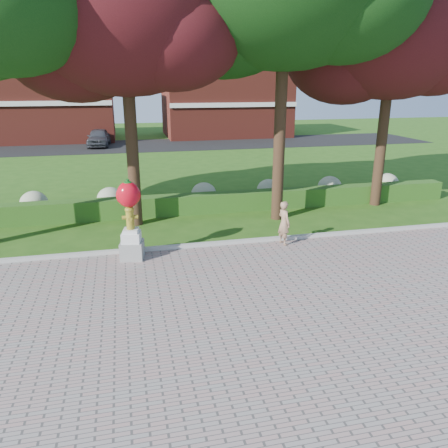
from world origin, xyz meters
name	(u,v)px	position (x,y,z in m)	size (l,w,h in m)	color
ground	(222,287)	(0.00, 0.00, 0.00)	(100.00, 100.00, 0.00)	#275214
walkway	(269,380)	(0.00, -4.00, 0.02)	(40.00, 14.00, 0.04)	gray
curb	(202,245)	(0.00, 3.00, 0.07)	(40.00, 0.18, 0.15)	#ADADA5
lawn_hedge	(185,204)	(0.00, 7.00, 0.40)	(24.00, 0.70, 0.80)	#234D16
hydrangea_row	(194,194)	(0.57, 8.00, 0.55)	(20.10, 1.10, 0.99)	#A6AC83
street	(151,145)	(0.00, 28.00, 0.01)	(50.00, 8.00, 0.02)	black
building_left	(34,102)	(-10.00, 34.00, 3.50)	(14.00, 8.00, 7.00)	maroon
building_right	(225,103)	(8.00, 34.00, 3.20)	(12.00, 8.00, 6.40)	maroon
tree_mid_left	(120,17)	(-2.10, 6.08, 7.30)	(8.25, 7.04, 10.69)	black
tree_far_right	(390,36)	(8.40, 6.58, 6.97)	(7.88, 6.72, 10.21)	black
hydrant_sculpture	(130,217)	(-2.27, 2.47, 1.35)	(0.78, 0.78, 2.48)	gray
woman	(284,223)	(2.71, 2.60, 0.78)	(0.54, 0.36, 1.48)	#9D7659
parked_car	(99,137)	(-4.28, 28.39, 0.75)	(1.73, 4.29, 1.46)	#42444A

